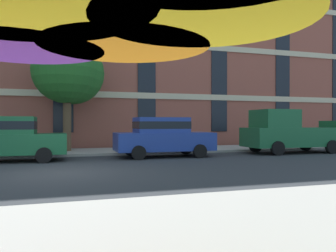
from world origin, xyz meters
name	(u,v)px	position (x,y,z in m)	size (l,w,h in m)	color
ground_plane	(61,173)	(0.00, 0.00, 0.00)	(120.00, 120.00, 0.00)	#2D3033
sidewalk_far	(63,152)	(0.00, 6.80, 0.06)	(56.00, 3.60, 0.12)	#9E998E
apartment_building	(64,36)	(0.00, 14.99, 8.00)	(43.50, 12.08, 16.00)	#934C3D
sedan_green	(7,138)	(-2.08, 3.70, 0.95)	(4.40, 1.98, 1.78)	#195933
sedan_blue	(163,136)	(4.33, 3.70, 0.95)	(4.40, 1.98, 1.78)	navy
pickup_green	(289,133)	(11.02, 3.70, 1.03)	(5.10, 2.12, 2.20)	#195933
street_tree_middle	(68,70)	(0.23, 6.99, 4.22)	(3.65, 3.68, 5.89)	brown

